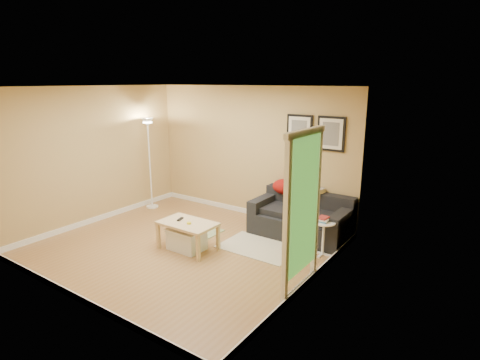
{
  "coord_description": "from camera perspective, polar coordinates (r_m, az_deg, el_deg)",
  "views": [
    {
      "loc": [
        4.2,
        -4.42,
        2.69
      ],
      "look_at": [
        0.55,
        0.85,
        1.05
      ],
      "focal_mm": 29.16,
      "sensor_mm": 36.0,
      "label": 1
    }
  ],
  "objects": [
    {
      "name": "wall_back",
      "position": [
        7.79,
        1.5,
        4.08
      ],
      "size": [
        4.5,
        0.0,
        4.5
      ],
      "primitive_type": "plane",
      "rotation": [
        1.57,
        0.0,
        0.0
      ],
      "color": "tan",
      "rests_on": "ground"
    },
    {
      "name": "framed_print_left",
      "position": [
        7.17,
        8.7,
        7.06
      ],
      "size": [
        0.5,
        0.04,
        0.6
      ],
      "primitive_type": null,
      "color": "black",
      "rests_on": "wall_back"
    },
    {
      "name": "storage_bin",
      "position": [
        6.49,
        -7.82,
        -8.55
      ],
      "size": [
        0.58,
        0.42,
        0.36
      ],
      "primitive_type": null,
      "color": "white",
      "rests_on": "ground"
    },
    {
      "name": "sofa",
      "position": [
        6.98,
        8.86,
        -5.2
      ],
      "size": [
        1.7,
        0.9,
        0.75
      ],
      "primitive_type": null,
      "color": "black",
      "rests_on": "ground"
    },
    {
      "name": "baseboard_back",
      "position": [
        8.1,
        1.4,
        -4.67
      ],
      "size": [
        4.5,
        0.02,
        0.1
      ],
      "primitive_type": "cube",
      "color": "white",
      "rests_on": "ground"
    },
    {
      "name": "remote_control",
      "position": [
        6.52,
        -8.75,
        -5.68
      ],
      "size": [
        0.1,
        0.17,
        0.02
      ],
      "primitive_type": "cube",
      "rotation": [
        0.0,
        0.0,
        0.31
      ],
      "color": "black",
      "rests_on": "coffee_table"
    },
    {
      "name": "area_rug",
      "position": [
        6.57,
        2.78,
        -9.78
      ],
      "size": [
        1.25,
        0.85,
        0.01
      ],
      "primitive_type": "cube",
      "color": "beige",
      "rests_on": "ground"
    },
    {
      "name": "tape_roll",
      "position": [
        6.31,
        -7.49,
        -6.27
      ],
      "size": [
        0.07,
        0.07,
        0.03
      ],
      "primitive_type": "cylinder",
      "color": "yellow",
      "rests_on": "coffee_table"
    },
    {
      "name": "baseboard_left",
      "position": [
        8.24,
        -19.78,
        -5.21
      ],
      "size": [
        0.02,
        4.0,
        0.1
      ],
      "primitive_type": "cube",
      "color": "white",
      "rests_on": "ground"
    },
    {
      "name": "baseboard_right",
      "position": [
        5.51,
        9.78,
        -14.52
      ],
      "size": [
        0.02,
        4.0,
        0.1
      ],
      "primitive_type": "cube",
      "color": "white",
      "rests_on": "ground"
    },
    {
      "name": "wall_front",
      "position": [
        5.04,
        -24.35,
        -2.96
      ],
      "size": [
        4.5,
        0.0,
        4.5
      ],
      "primitive_type": "plane",
      "rotation": [
        -1.57,
        0.0,
        0.0
      ],
      "color": "tan",
      "rests_on": "ground"
    },
    {
      "name": "ceiling",
      "position": [
        6.09,
        -9.08,
        13.34
      ],
      "size": [
        4.5,
        4.5,
        0.0
      ],
      "primitive_type": "plane",
      "rotation": [
        3.14,
        0.0,
        0.0
      ],
      "color": "white",
      "rests_on": "wall_back"
    },
    {
      "name": "green_runner",
      "position": [
        7.28,
        -5.61,
        -7.35
      ],
      "size": [
        0.7,
        0.5,
        0.01
      ],
      "primitive_type": "cube",
      "color": "#668C4C",
      "rests_on": "ground"
    },
    {
      "name": "floor_lamp",
      "position": [
        8.52,
        -13.04,
        2.01
      ],
      "size": [
        0.25,
        0.25,
        1.95
      ],
      "primitive_type": null,
      "color": "white",
      "rests_on": "ground"
    },
    {
      "name": "coffee_table",
      "position": [
        6.47,
        -7.61,
        -8.09
      ],
      "size": [
        1.03,
        0.76,
        0.47
      ],
      "primitive_type": null,
      "rotation": [
        0.0,
        0.0,
        -0.22
      ],
      "color": "#DDBE86",
      "rests_on": "ground"
    },
    {
      "name": "floor",
      "position": [
        6.66,
        -8.2,
        -9.62
      ],
      "size": [
        4.5,
        4.5,
        0.0
      ],
      "primitive_type": "plane",
      "color": "#9A7042",
      "rests_on": "ground"
    },
    {
      "name": "wall_right",
      "position": [
        5.02,
        10.48,
        -1.95
      ],
      "size": [
        0.0,
        4.0,
        4.0
      ],
      "primitive_type": "plane",
      "rotation": [
        1.57,
        0.0,
        -1.57
      ],
      "color": "tan",
      "rests_on": "ground"
    },
    {
      "name": "baseboard_front",
      "position": [
        5.52,
        -22.88,
        -15.44
      ],
      "size": [
        4.5,
        0.02,
        0.1
      ],
      "primitive_type": "cube",
      "color": "white",
      "rests_on": "ground"
    },
    {
      "name": "book_stack",
      "position": [
        6.26,
        12.11,
        -5.61
      ],
      "size": [
        0.21,
        0.25,
        0.07
      ],
      "primitive_type": null,
      "rotation": [
        0.0,
        0.0,
        -0.27
      ],
      "color": "teal",
      "rests_on": "side_table"
    },
    {
      "name": "wall_left",
      "position": [
        7.94,
        -20.58,
        3.35
      ],
      "size": [
        0.0,
        4.0,
        4.0
      ],
      "primitive_type": "plane",
      "rotation": [
        1.57,
        0.0,
        1.57
      ],
      "color": "tan",
      "rests_on": "ground"
    },
    {
      "name": "plaid_throw",
      "position": [
        7.11,
        10.46,
        -1.46
      ],
      "size": [
        0.45,
        0.32,
        0.1
      ],
      "primitive_type": null,
      "rotation": [
        0.0,
        0.0,
        -0.14
      ],
      "color": "tan",
      "rests_on": "sofa"
    },
    {
      "name": "red_throw",
      "position": [
        7.29,
        6.59,
        -1.0
      ],
      "size": [
        0.48,
        0.36,
        0.28
      ],
      "primitive_type": null,
      "color": "maroon",
      "rests_on": "sofa"
    },
    {
      "name": "framed_print_right",
      "position": [
        6.93,
        13.18,
        6.6
      ],
      "size": [
        0.5,
        0.04,
        0.6
      ],
      "primitive_type": null,
      "color": "black",
      "rests_on": "wall_back"
    },
    {
      "name": "side_table",
      "position": [
        6.35,
        12.07,
        -8.32
      ],
      "size": [
        0.36,
        0.36,
        0.55
      ],
      "primitive_type": null,
      "color": "white",
      "rests_on": "ground"
    },
    {
      "name": "doorway",
      "position": [
        5.0,
        9.1,
        -5.29
      ],
      "size": [
        0.12,
        1.01,
        2.13
      ],
      "primitive_type": null,
      "color": "white",
      "rests_on": "ground"
    }
  ]
}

